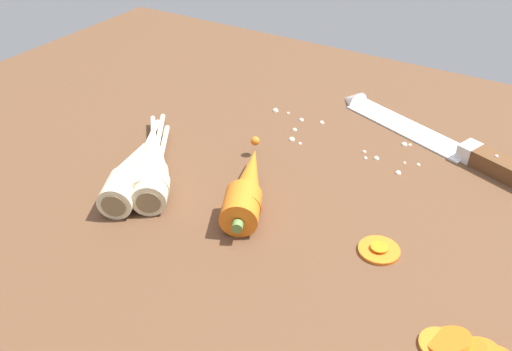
% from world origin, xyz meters
% --- Properties ---
extents(ground_plane, '(1.20, 0.90, 0.04)m').
position_xyz_m(ground_plane, '(0.00, 0.00, -0.02)').
color(ground_plane, brown).
extents(chefs_knife, '(0.34, 0.16, 0.04)m').
position_xyz_m(chefs_knife, '(0.15, 0.20, 0.01)').
color(chefs_knife, silver).
rests_on(chefs_knife, ground_plane).
extents(whole_carrot, '(0.10, 0.17, 0.04)m').
position_xyz_m(whole_carrot, '(0.01, -0.05, 0.02)').
color(whole_carrot, orange).
rests_on(whole_carrot, ground_plane).
extents(parsnip_front, '(0.13, 0.18, 0.04)m').
position_xyz_m(parsnip_front, '(-0.12, -0.07, 0.02)').
color(parsnip_front, beige).
rests_on(parsnip_front, ground_plane).
extents(parsnip_mid_left, '(0.12, 0.20, 0.04)m').
position_xyz_m(parsnip_mid_left, '(-0.13, -0.10, 0.02)').
color(parsnip_mid_left, beige).
rests_on(parsnip_mid_left, ground_plane).
extents(parsnip_mid_right, '(0.12, 0.17, 0.04)m').
position_xyz_m(parsnip_mid_right, '(-0.10, -0.08, 0.02)').
color(parsnip_mid_right, beige).
rests_on(parsnip_mid_right, ground_plane).
extents(parsnip_back, '(0.15, 0.16, 0.04)m').
position_xyz_m(parsnip_back, '(-0.12, -0.07, 0.02)').
color(parsnip_back, beige).
rests_on(parsnip_back, ground_plane).
extents(carrot_slice_stray_near, '(0.04, 0.04, 0.01)m').
position_xyz_m(carrot_slice_stray_near, '(0.17, -0.05, 0.00)').
color(carrot_slice_stray_near, orange).
rests_on(carrot_slice_stray_near, ground_plane).
extents(mince_crumbs, '(0.24, 0.08, 0.01)m').
position_xyz_m(mince_crumbs, '(0.03, 0.14, 0.00)').
color(mince_crumbs, silver).
rests_on(mince_crumbs, ground_plane).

